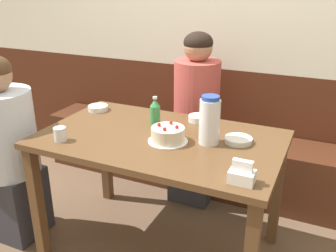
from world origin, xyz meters
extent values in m
plane|color=brown|center=(0.00, 0.00, 0.00)|extent=(12.00, 12.00, 0.00)
cube|color=#4C2314|center=(0.00, 1.05, 0.46)|extent=(4.80, 0.04, 0.92)
cube|color=#472314|center=(0.00, 0.83, 0.23)|extent=(2.76, 0.38, 0.46)
cube|color=brown|center=(0.00, 0.00, 0.74)|extent=(1.34, 0.81, 0.03)
cube|color=brown|center=(-0.62, -0.35, 0.36)|extent=(0.06, 0.06, 0.72)
cube|color=brown|center=(-0.62, 0.35, 0.36)|extent=(0.06, 0.06, 0.72)
cube|color=brown|center=(0.62, 0.35, 0.36)|extent=(0.06, 0.06, 0.72)
cylinder|color=white|center=(0.07, -0.04, 0.76)|extent=(0.22, 0.22, 0.01)
cylinder|color=beige|center=(0.07, -0.04, 0.80)|extent=(0.18, 0.18, 0.08)
sphere|color=red|center=(0.02, -0.05, 0.85)|extent=(0.02, 0.02, 0.02)
sphere|color=red|center=(0.07, -0.09, 0.85)|extent=(0.02, 0.02, 0.02)
sphere|color=red|center=(0.12, -0.04, 0.85)|extent=(0.02, 0.02, 0.02)
sphere|color=red|center=(0.06, 0.01, 0.85)|extent=(0.02, 0.02, 0.02)
cylinder|color=white|center=(0.27, 0.03, 0.88)|extent=(0.11, 0.11, 0.24)
cylinder|color=#28479E|center=(0.27, 0.03, 1.01)|extent=(0.09, 0.09, 0.02)
cylinder|color=#388E4C|center=(-0.10, 0.16, 0.81)|extent=(0.06, 0.06, 0.12)
cone|color=#388E4C|center=(-0.10, 0.16, 0.89)|extent=(0.06, 0.06, 0.04)
cylinder|color=silver|center=(-0.10, 0.16, 0.92)|extent=(0.03, 0.03, 0.01)
cube|color=white|center=(0.54, -0.30, 0.78)|extent=(0.11, 0.08, 0.05)
cube|color=white|center=(0.54, -0.30, 0.84)|extent=(0.09, 0.03, 0.05)
cylinder|color=white|center=(0.11, 0.31, 0.77)|extent=(0.12, 0.12, 0.04)
cylinder|color=white|center=(0.41, 0.11, 0.77)|extent=(0.15, 0.15, 0.03)
cylinder|color=white|center=(-0.56, 0.23, 0.77)|extent=(0.13, 0.13, 0.03)
cylinder|color=silver|center=(-0.46, -0.27, 0.79)|extent=(0.07, 0.07, 0.08)
cube|color=#33333D|center=(-0.03, 0.66, 0.23)|extent=(0.30, 0.34, 0.45)
cylinder|color=#BC4C47|center=(-0.03, 0.66, 0.75)|extent=(0.32, 0.32, 0.60)
sphere|color=#A87A5B|center=(-0.03, 0.66, 1.14)|extent=(0.19, 0.19, 0.19)
ellipsoid|color=black|center=(-0.03, 0.66, 1.17)|extent=(0.20, 0.20, 0.15)
cube|color=#33333D|center=(-0.93, -0.24, 0.23)|extent=(0.34, 0.30, 0.45)
cylinder|color=silver|center=(-0.93, -0.24, 0.71)|extent=(0.38, 0.38, 0.52)
camera|label=1|loc=(0.83, -1.71, 1.58)|focal=40.00mm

